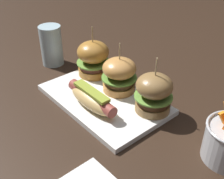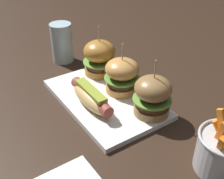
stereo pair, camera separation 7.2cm
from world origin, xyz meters
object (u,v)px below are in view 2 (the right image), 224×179
slider_center (121,75)px  hot_dog (91,97)px  slider_left (100,57)px  water_glass (62,43)px  fries_bucket (224,151)px  slider_right (152,95)px  platter_main (105,98)px

slider_center → hot_dog: bearing=-81.6°
hot_dog → slider_left: 0.17m
slider_left → slider_center: size_ratio=1.07×
water_glass → fries_bucket: bearing=5.3°
hot_dog → slider_right: size_ratio=1.16×
slider_right → water_glass: bearing=-173.5°
slider_center → water_glass: 0.28m
platter_main → hot_dog: size_ratio=2.01×
platter_main → hot_dog: (0.01, -0.05, 0.03)m
platter_main → slider_right: (0.12, 0.06, 0.06)m
platter_main → water_glass: size_ratio=2.61×
slider_left → water_glass: slider_left is taller
platter_main → slider_center: bearing=92.7°
slider_center → slider_right: slider_right is taller
platter_main → fries_bucket: fries_bucket is taller
hot_dog → fries_bucket: (0.31, 0.12, 0.01)m
slider_right → hot_dog: bearing=-135.9°
hot_dog → slider_left: bearing=140.8°
hot_dog → water_glass: size_ratio=1.30×
hot_dog → fries_bucket: 0.33m
hot_dog → slider_center: 0.11m
platter_main → slider_left: slider_left is taller
slider_right → fries_bucket: size_ratio=1.07×
slider_right → fries_bucket: bearing=2.8°
slider_left → platter_main: bearing=-25.6°
hot_dog → slider_right: 0.15m
platter_main → slider_left: 0.14m
platter_main → slider_center: (-0.00, 0.05, 0.06)m
slider_left → slider_right: slider_left is taller
hot_dog → slider_center: slider_center is taller
platter_main → slider_right: bearing=24.9°
slider_center → fries_bucket: bearing=2.2°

